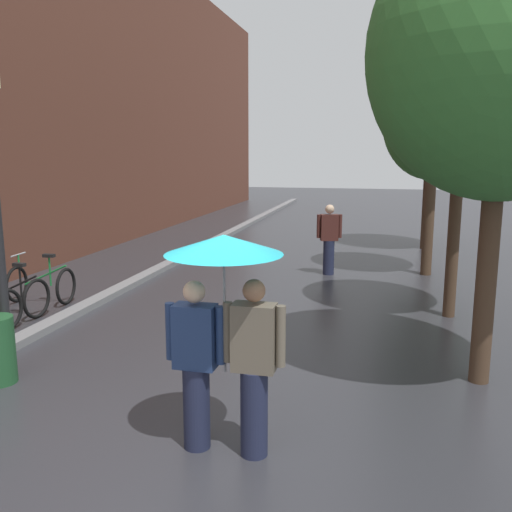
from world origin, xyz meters
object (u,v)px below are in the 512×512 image
object	(u,v)px
pedestrian_walking_midground	(329,239)
couple_under_umbrella	(224,312)
street_tree_3	(433,119)
parked_bicycle_3	(41,284)
street_tree_1	(463,93)
street_tree_0	(504,53)
parked_bicycle_2	(12,295)
street_tree_2	(436,94)

from	to	relation	value
pedestrian_walking_midground	couple_under_umbrella	bearing A→B (deg)	-91.09
street_tree_3	couple_under_umbrella	xyz separation A→B (m)	(-2.62, -12.31, -2.38)
parked_bicycle_3	pedestrian_walking_midground	size ratio (longest dim) A/B	0.68
street_tree_1	street_tree_3	xyz separation A→B (m)	(0.05, 7.13, -0.02)
street_tree_0	street_tree_1	xyz separation A→B (m)	(-0.07, 2.88, -0.16)
couple_under_umbrella	parked_bicycle_2	bearing A→B (deg)	144.93
parked_bicycle_3	street_tree_3	bearing A→B (deg)	46.76
couple_under_umbrella	pedestrian_walking_midground	xyz separation A→B (m)	(0.15, 8.09, -0.55)
pedestrian_walking_midground	street_tree_0	bearing A→B (deg)	-66.75
street_tree_0	street_tree_3	bearing A→B (deg)	90.15
parked_bicycle_2	parked_bicycle_3	bearing A→B (deg)	90.02
street_tree_2	pedestrian_walking_midground	bearing A→B (deg)	-167.55
street_tree_0	street_tree_2	world-z (taller)	street_tree_0
street_tree_3	couple_under_umbrella	world-z (taller)	street_tree_3
street_tree_1	couple_under_umbrella	size ratio (longest dim) A/B	2.44
pedestrian_walking_midground	street_tree_2	bearing A→B (deg)	12.45
street_tree_0	parked_bicycle_3	bearing A→B (deg)	165.19
street_tree_1	parked_bicycle_3	world-z (taller)	street_tree_1
street_tree_1	pedestrian_walking_midground	size ratio (longest dim) A/B	3.13
street_tree_0	pedestrian_walking_midground	distance (m)	7.03
street_tree_1	street_tree_2	distance (m)	3.43
street_tree_0	parked_bicycle_3	world-z (taller)	street_tree_0
street_tree_3	couple_under_umbrella	distance (m)	12.80
street_tree_0	street_tree_3	xyz separation A→B (m)	(-0.03, 10.00, -0.18)
parked_bicycle_2	parked_bicycle_3	distance (m)	0.85
street_tree_0	parked_bicycle_2	size ratio (longest dim) A/B	5.05
street_tree_2	parked_bicycle_3	bearing A→B (deg)	-149.60
street_tree_1	parked_bicycle_2	xyz separation A→B (m)	(-7.48, -1.73, -3.41)
street_tree_1	street_tree_3	distance (m)	7.13
street_tree_1	couple_under_umbrella	bearing A→B (deg)	-116.38
street_tree_3	parked_bicycle_3	bearing A→B (deg)	-133.24
street_tree_1	street_tree_0	bearing A→B (deg)	-88.51
street_tree_3	parked_bicycle_3	xyz separation A→B (m)	(-7.53, -8.01, -3.39)
street_tree_3	parked_bicycle_3	distance (m)	11.50
street_tree_2	parked_bicycle_3	world-z (taller)	street_tree_2
street_tree_1	street_tree_3	bearing A→B (deg)	89.62
parked_bicycle_2	pedestrian_walking_midground	xyz separation A→B (m)	(5.07, 4.64, 0.46)
street_tree_3	pedestrian_walking_midground	distance (m)	5.69
parked_bicycle_2	couple_under_umbrella	world-z (taller)	couple_under_umbrella
parked_bicycle_2	parked_bicycle_3	xyz separation A→B (m)	(-0.00, 0.85, 0.00)
parked_bicycle_3	street_tree_1	bearing A→B (deg)	6.70
street_tree_1	parked_bicycle_2	world-z (taller)	street_tree_1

